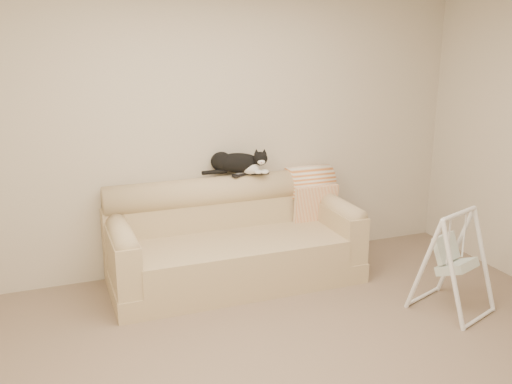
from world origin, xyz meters
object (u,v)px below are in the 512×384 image
tuxedo_cat (237,163)px  baby_swing (453,261)px  remote_b (260,173)px  remote_a (241,174)px  sofa (233,242)px

tuxedo_cat → baby_swing: (1.30, -1.46, -0.60)m
remote_b → remote_a: bearing=179.6°
remote_a → baby_swing: size_ratio=0.22×
remote_b → tuxedo_cat: bearing=168.8°
tuxedo_cat → remote_b: bearing=-11.2°
sofa → tuxedo_cat: (0.14, 0.26, 0.66)m
remote_b → baby_swing: bearing=-52.2°
remote_a → tuxedo_cat: 0.11m
remote_b → tuxedo_cat: tuxedo_cat is taller
sofa → baby_swing: 1.88m
sofa → baby_swing: (1.45, -1.19, 0.06)m
sofa → remote_b: (0.35, 0.22, 0.56)m
baby_swing → sofa: bearing=140.5°
remote_a → baby_swing: (1.29, -1.42, -0.49)m
sofa → remote_a: bearing=54.5°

